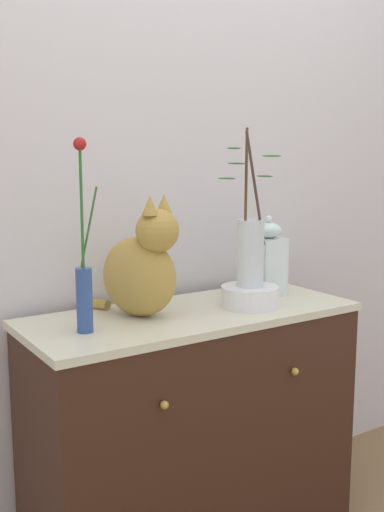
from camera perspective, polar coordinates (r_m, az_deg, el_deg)
name	(u,v)px	position (r m, az deg, el deg)	size (l,w,h in m)	color
wall_back	(145,161)	(2.16, -4.37, 8.84)	(4.40, 0.08, 2.60)	silver
sideboard	(192,431)	(2.11, 0.00, -16.03)	(1.09, 0.46, 0.82)	#371E14
cat_sitting	(142,267)	(1.88, -4.69, -1.05)	(0.26, 0.41, 0.38)	#AC883E
vase_slim_green	(84,280)	(1.74, -10.06, -2.27)	(0.07, 0.05, 0.54)	#2D4989
bowl_porcelain	(250,296)	(2.03, 5.42, -3.78)	(0.19, 0.19, 0.07)	white
vase_glass_clear	(250,248)	(2.00, 5.47, 0.78)	(0.13, 0.23, 0.51)	silver
jar_lidded_porcelain	(268,260)	(2.19, 7.08, -0.36)	(0.10, 0.10, 0.29)	silver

